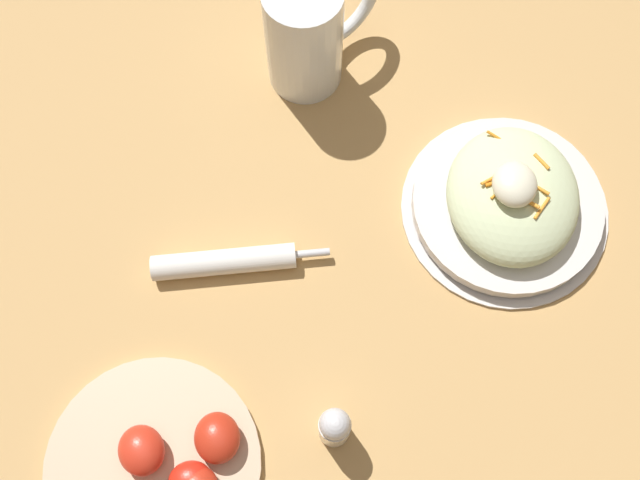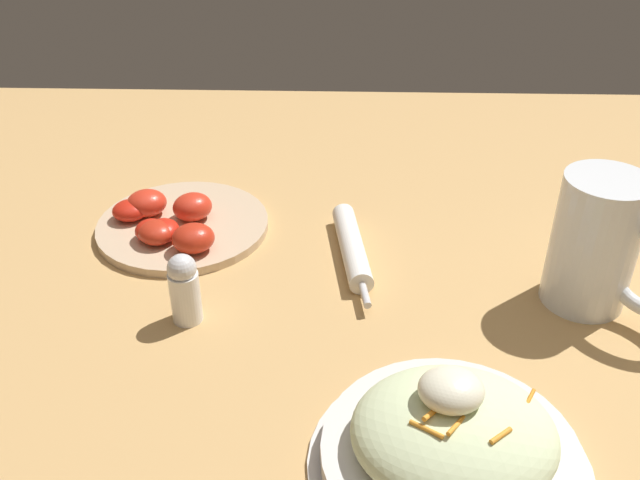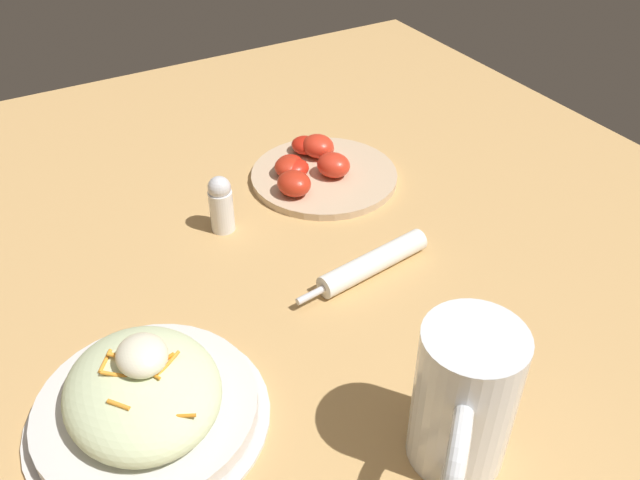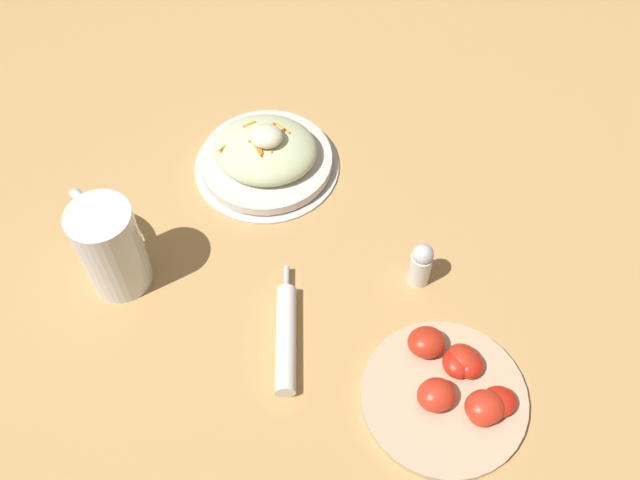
{
  "view_description": "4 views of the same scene",
  "coord_description": "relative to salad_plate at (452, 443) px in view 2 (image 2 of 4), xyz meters",
  "views": [
    {
      "loc": [
        -0.26,
        0.08,
        0.75
      ],
      "look_at": [
        -0.01,
        0.09,
        0.07
      ],
      "focal_mm": 41.78,
      "sensor_mm": 36.0,
      "label": 1
    },
    {
      "loc": [
        -0.03,
        -0.47,
        0.45
      ],
      "look_at": [
        -0.05,
        0.1,
        0.08
      ],
      "focal_mm": 38.91,
      "sensor_mm": 36.0,
      "label": 2
    },
    {
      "loc": [
        0.47,
        -0.16,
        0.5
      ],
      "look_at": [
        -0.02,
        0.12,
        0.07
      ],
      "focal_mm": 37.1,
      "sensor_mm": 36.0,
      "label": 3
    },
    {
      "loc": [
        -0.11,
        0.6,
        0.83
      ],
      "look_at": [
        -0.04,
        0.07,
        0.08
      ],
      "focal_mm": 39.71,
      "sensor_mm": 36.0,
      "label": 4
    }
  ],
  "objects": [
    {
      "name": "beer_mug",
      "position": [
        0.17,
        0.22,
        0.03
      ],
      "size": [
        0.12,
        0.13,
        0.14
      ],
      "color": "white",
      "rests_on": "ground_plane"
    },
    {
      "name": "salad_plate",
      "position": [
        0.0,
        0.0,
        0.0
      ],
      "size": [
        0.22,
        0.22,
        0.09
      ],
      "color": "silver",
      "rests_on": "ground_plane"
    },
    {
      "name": "ground_plane",
      "position": [
        -0.06,
        0.11,
        -0.03
      ],
      "size": [
        1.43,
        1.43,
        0.0
      ],
      "primitive_type": "plane",
      "color": "tan"
    },
    {
      "name": "tomato_plate",
      "position": [
        -0.29,
        0.34,
        -0.01
      ],
      "size": [
        0.21,
        0.21,
        0.04
      ],
      "color": "#D1B28E",
      "rests_on": "ground_plane"
    },
    {
      "name": "salt_shaker",
      "position": [
        -0.24,
        0.18,
        0.01
      ],
      "size": [
        0.03,
        0.03,
        0.08
      ],
      "color": "white",
      "rests_on": "ground_plane"
    },
    {
      "name": "napkin_roll",
      "position": [
        -0.07,
        0.3,
        -0.01
      ],
      "size": [
        0.05,
        0.19,
        0.03
      ],
      "color": "white",
      "rests_on": "ground_plane"
    }
  ]
}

